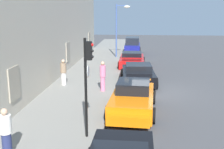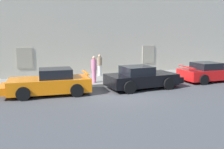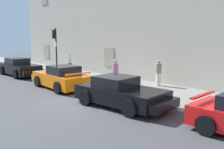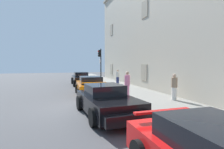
% 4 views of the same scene
% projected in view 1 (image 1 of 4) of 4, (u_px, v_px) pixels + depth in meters
% --- Properties ---
extents(ground_plane, '(80.00, 80.00, 0.00)m').
position_uv_depth(ground_plane, '(152.00, 91.00, 17.53)').
color(ground_plane, '#444447').
extents(sidewalk, '(60.00, 4.18, 0.14)m').
position_uv_depth(sidewalk, '(82.00, 88.00, 17.89)').
color(sidewalk, gray).
rests_on(sidewalk, ground).
extents(sportscar_yellow_flank, '(4.84, 2.36, 1.44)m').
position_uv_depth(sportscar_yellow_flank, '(132.00, 100.00, 13.65)').
color(sportscar_yellow_flank, orange).
rests_on(sportscar_yellow_flank, ground).
extents(sportscar_white_middle, '(4.77, 2.49, 1.39)m').
position_uv_depth(sportscar_white_middle, '(138.00, 74.00, 19.23)').
color(sportscar_white_middle, black).
rests_on(sportscar_white_middle, ground).
extents(sportscar_tail_end, '(4.60, 2.23, 1.35)m').
position_uv_depth(sportscar_tail_end, '(132.00, 60.00, 24.77)').
color(sportscar_tail_end, red).
rests_on(sportscar_tail_end, ground).
extents(hatchback_parked, '(3.78, 1.83, 1.87)m').
position_uv_depth(hatchback_parked, '(132.00, 46.00, 31.89)').
color(hatchback_parked, navy).
rests_on(hatchback_parked, ground).
extents(traffic_light, '(0.44, 0.36, 3.71)m').
position_uv_depth(traffic_light, '(88.00, 71.00, 10.33)').
color(traffic_light, black).
rests_on(traffic_light, sidewalk).
extents(street_lamp, '(0.44, 1.42, 5.24)m').
position_uv_depth(street_lamp, '(121.00, 20.00, 28.49)').
color(street_lamp, '#3F5999').
rests_on(street_lamp, sidewalk).
extents(pedestrian_admiring, '(0.53, 0.53, 1.63)m').
position_uv_depth(pedestrian_admiring, '(6.00, 132.00, 9.28)').
color(pedestrian_admiring, navy).
rests_on(pedestrian_admiring, sidewalk).
extents(pedestrian_strolling, '(0.42, 0.42, 1.76)m').
position_uv_depth(pedestrian_strolling, '(103.00, 76.00, 16.81)').
color(pedestrian_strolling, pink).
rests_on(pedestrian_strolling, sidewalk).
extents(pedestrian_bystander, '(0.43, 0.43, 1.64)m').
position_uv_depth(pedestrian_bystander, '(63.00, 72.00, 18.20)').
color(pedestrian_bystander, silver).
rests_on(pedestrian_bystander, sidewalk).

